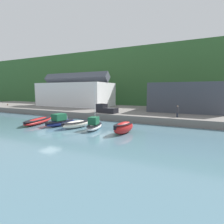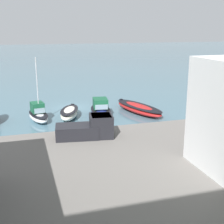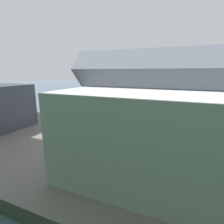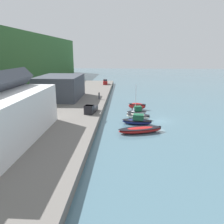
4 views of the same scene
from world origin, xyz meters
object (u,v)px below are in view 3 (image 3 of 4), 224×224
object	(u,v)px
moored_boat_1	(130,113)
pickup_truck_0	(94,116)
moored_boat_0	(152,116)
moored_boat_3	(102,110)
person_on_quay	(33,108)
moored_boat_4	(85,108)
moored_boat_2	(116,112)

from	to	relation	value
moored_boat_1	pickup_truck_0	xyz separation A→B (m)	(3.63, 10.28, 1.38)
moored_boat_0	moored_boat_3	bearing A→B (deg)	-16.01
moored_boat_0	person_on_quay	bearing A→B (deg)	7.99
moored_boat_3	moored_boat_4	bearing A→B (deg)	-13.00
person_on_quay	pickup_truck_0	bearing A→B (deg)	178.98
moored_boat_0	pickup_truck_0	world-z (taller)	pickup_truck_0
moored_boat_2	pickup_truck_0	world-z (taller)	pickup_truck_0
moored_boat_2	pickup_truck_0	size ratio (longest dim) A/B	1.14
moored_boat_3	pickup_truck_0	world-z (taller)	moored_boat_3
moored_boat_2	moored_boat_3	distance (m)	3.55
moored_boat_0	person_on_quay	size ratio (longest dim) A/B	4.10
moored_boat_1	person_on_quay	distance (m)	21.14
moored_boat_3	person_on_quay	world-z (taller)	moored_boat_3
moored_boat_3	moored_boat_0	bearing A→B (deg)	169.70
moored_boat_1	moored_boat_4	world-z (taller)	moored_boat_1
moored_boat_1	person_on_quay	size ratio (longest dim) A/B	3.01
moored_boat_2	moored_boat_3	size ratio (longest dim) A/B	0.79
person_on_quay	moored_boat_3	bearing A→B (deg)	-137.54
moored_boat_2	moored_boat_4	distance (m)	8.63
moored_boat_2	moored_boat_4	world-z (taller)	moored_boat_4
pickup_truck_0	person_on_quay	distance (m)	14.91
moored_boat_0	moored_boat_4	bearing A→B (deg)	-16.81
moored_boat_1	moored_boat_0	bearing A→B (deg)	-168.48
moored_boat_0	moored_boat_4	size ratio (longest dim) A/B	1.85
moored_boat_1	pickup_truck_0	world-z (taller)	pickup_truck_0
moored_boat_0	person_on_quay	xyz separation A→B (m)	(23.50, 10.31, 1.88)
moored_boat_0	moored_boat_2	world-z (taller)	moored_boat_2
moored_boat_2	pickup_truck_0	distance (m)	10.74
moored_boat_0	moored_boat_1	distance (m)	4.97
moored_boat_2	moored_boat_4	xyz separation A→B (m)	(8.62, -0.28, 0.27)
pickup_truck_0	moored_boat_1	bearing A→B (deg)	168.87
moored_boat_2	moored_boat_4	bearing A→B (deg)	16.66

